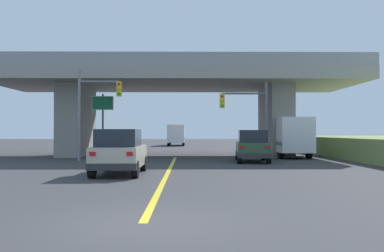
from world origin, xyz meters
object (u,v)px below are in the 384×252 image
at_px(box_truck, 288,136).
at_px(semi_truck_distant, 176,135).
at_px(suv_lead, 119,152).
at_px(suv_crossing, 252,146).
at_px(traffic_signal_nearside, 250,111).
at_px(traffic_signal_farside, 93,104).
at_px(highway_sign, 103,111).

bearing_deg(box_truck, semi_truck_distant, 108.75).
distance_m(suv_lead, suv_crossing, 10.50).
xyz_separation_m(box_truck, traffic_signal_nearside, (-3.48, -3.80, 1.71)).
relative_size(suv_lead, traffic_signal_farside, 0.72).
xyz_separation_m(traffic_signal_nearside, highway_sign, (-10.44, 3.43, 0.21)).
height_order(traffic_signal_nearside, traffic_signal_farside, traffic_signal_farside).
height_order(highway_sign, semi_truck_distant, highway_sign).
bearing_deg(box_truck, traffic_signal_farside, -162.77).
bearing_deg(traffic_signal_farside, semi_truck_distant, 81.78).
relative_size(traffic_signal_nearside, traffic_signal_farside, 0.87).
relative_size(box_truck, traffic_signal_farside, 1.13).
bearing_deg(suv_lead, semi_truck_distant, 87.96).
xyz_separation_m(suv_lead, traffic_signal_farside, (-3.12, 8.47, 2.71)).
bearing_deg(suv_crossing, highway_sign, 160.64).
xyz_separation_m(box_truck, traffic_signal_farside, (-13.76, -4.27, 2.16)).
bearing_deg(suv_lead, traffic_signal_nearside, 51.30).
bearing_deg(traffic_signal_farside, highway_sign, 92.38).
distance_m(suv_crossing, semi_truck_distant, 32.70).
distance_m(traffic_signal_nearside, traffic_signal_farside, 10.30).
relative_size(suv_crossing, semi_truck_distant, 0.60).
distance_m(box_truck, semi_truck_distant, 28.68).
bearing_deg(traffic_signal_nearside, traffic_signal_farside, -177.39).
distance_m(suv_crossing, highway_sign, 11.67).
bearing_deg(traffic_signal_farside, suv_crossing, -4.29).
xyz_separation_m(suv_lead, traffic_signal_nearside, (7.16, 8.94, 2.26)).
height_order(box_truck, traffic_signal_nearside, traffic_signal_nearside).
bearing_deg(semi_truck_distant, highway_sign, -99.69).
xyz_separation_m(suv_crossing, box_truck, (3.51, 5.04, 0.55)).
height_order(suv_crossing, semi_truck_distant, semi_truck_distant).
distance_m(highway_sign, semi_truck_distant, 28.00).
relative_size(suv_crossing, box_truck, 0.66).
bearing_deg(traffic_signal_farside, suv_lead, -69.80).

